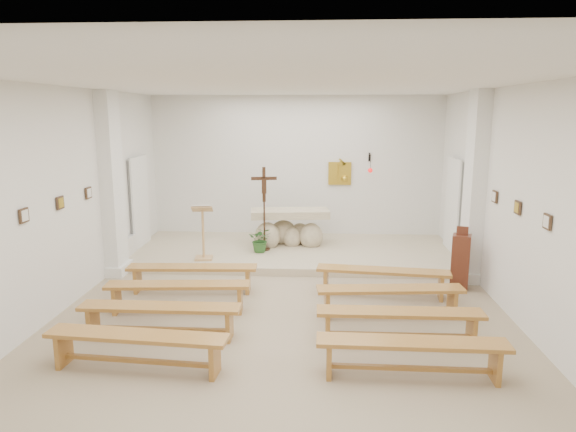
# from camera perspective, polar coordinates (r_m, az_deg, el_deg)

# --- Properties ---
(ground) EXTENTS (7.00, 10.00, 0.00)m
(ground) POSITION_cam_1_polar(r_m,az_deg,el_deg) (8.05, -0.63, -11.17)
(ground) COLOR tan
(ground) RESTS_ON ground
(wall_left) EXTENTS (0.02, 10.00, 3.50)m
(wall_left) POSITION_cam_1_polar(r_m,az_deg,el_deg) (8.54, -24.73, 1.31)
(wall_left) COLOR silver
(wall_left) RESTS_ON ground
(wall_right) EXTENTS (0.02, 10.00, 3.50)m
(wall_right) POSITION_cam_1_polar(r_m,az_deg,el_deg) (8.10, 24.80, 0.81)
(wall_right) COLOR silver
(wall_right) RESTS_ON ground
(wall_back) EXTENTS (7.00, 0.02, 3.50)m
(wall_back) POSITION_cam_1_polar(r_m,az_deg,el_deg) (12.49, 0.93, 5.26)
(wall_back) COLOR silver
(wall_back) RESTS_ON ground
(ceiling) EXTENTS (7.00, 10.00, 0.02)m
(ceiling) POSITION_cam_1_polar(r_m,az_deg,el_deg) (7.44, -0.69, 14.47)
(ceiling) COLOR silver
(ceiling) RESTS_ON wall_back
(sanctuary_platform) EXTENTS (6.98, 3.00, 0.15)m
(sanctuary_platform) POSITION_cam_1_polar(r_m,az_deg,el_deg) (11.34, 0.59, -4.01)
(sanctuary_platform) COLOR #BBAB90
(sanctuary_platform) RESTS_ON ground
(pilaster_left) EXTENTS (0.26, 0.55, 3.50)m
(pilaster_left) POSITION_cam_1_polar(r_m,az_deg,el_deg) (10.28, -18.97, 3.29)
(pilaster_left) COLOR white
(pilaster_left) RESTS_ON ground
(pilaster_right) EXTENTS (0.26, 0.55, 3.50)m
(pilaster_right) POSITION_cam_1_polar(r_m,az_deg,el_deg) (9.93, 20.01, 2.96)
(pilaster_right) COLOR white
(pilaster_right) RESTS_ON ground
(gold_wall_relief) EXTENTS (0.55, 0.04, 0.55)m
(gold_wall_relief) POSITION_cam_1_polar(r_m,az_deg,el_deg) (12.47, 5.77, 4.73)
(gold_wall_relief) COLOR gold
(gold_wall_relief) RESTS_ON wall_back
(sanctuary_lamp) EXTENTS (0.11, 0.36, 0.44)m
(sanctuary_lamp) POSITION_cam_1_polar(r_m,az_deg,el_deg) (12.25, 9.12, 5.27)
(sanctuary_lamp) COLOR black
(sanctuary_lamp) RESTS_ON wall_back
(station_frame_left_front) EXTENTS (0.03, 0.20, 0.20)m
(station_frame_left_front) POSITION_cam_1_polar(r_m,az_deg,el_deg) (7.85, -27.29, 0.05)
(station_frame_left_front) COLOR #3F2B1B
(station_frame_left_front) RESTS_ON wall_left
(station_frame_left_mid) EXTENTS (0.03, 0.20, 0.20)m
(station_frame_left_mid) POSITION_cam_1_polar(r_m,az_deg,el_deg) (8.71, -23.99, 1.35)
(station_frame_left_mid) COLOR #3F2B1B
(station_frame_left_mid) RESTS_ON wall_left
(station_frame_left_rear) EXTENTS (0.03, 0.20, 0.20)m
(station_frame_left_rear) POSITION_cam_1_polar(r_m,az_deg,el_deg) (9.59, -21.30, 2.41)
(station_frame_left_rear) COLOR #3F2B1B
(station_frame_left_rear) RESTS_ON wall_left
(station_frame_right_front) EXTENTS (0.03, 0.20, 0.20)m
(station_frame_right_front) POSITION_cam_1_polar(r_m,az_deg,el_deg) (7.38, 26.86, -0.56)
(station_frame_right_front) COLOR #3F2B1B
(station_frame_right_front) RESTS_ON wall_right
(station_frame_right_mid) EXTENTS (0.03, 0.20, 0.20)m
(station_frame_right_mid) POSITION_cam_1_polar(r_m,az_deg,el_deg) (8.28, 24.15, 0.87)
(station_frame_right_mid) COLOR #3F2B1B
(station_frame_right_mid) RESTS_ON wall_right
(station_frame_right_rear) EXTENTS (0.03, 0.20, 0.20)m
(station_frame_right_rear) POSITION_cam_1_polar(r_m,az_deg,el_deg) (9.21, 21.99, 2.01)
(station_frame_right_rear) COLOR #3F2B1B
(station_frame_right_rear) RESTS_ON wall_right
(radiator_left) EXTENTS (0.10, 0.85, 0.52)m
(radiator_left) POSITION_cam_1_polar(r_m,az_deg,el_deg) (11.22, -17.43, -3.68)
(radiator_left) COLOR silver
(radiator_left) RESTS_ON ground
(radiator_right) EXTENTS (0.10, 0.85, 0.52)m
(radiator_right) POSITION_cam_1_polar(r_m,az_deg,el_deg) (10.90, 18.75, -4.21)
(radiator_right) COLOR silver
(radiator_right) RESTS_ON ground
(altar) EXTENTS (1.79, 0.86, 0.89)m
(altar) POSITION_cam_1_polar(r_m,az_deg,el_deg) (11.55, 0.11, -1.58)
(altar) COLOR beige
(altar) RESTS_ON sanctuary_platform
(lectern) EXTENTS (0.45, 0.40, 1.15)m
(lectern) POSITION_cam_1_polar(r_m,az_deg,el_deg) (10.53, -9.43, -1.76)
(lectern) COLOR tan
(lectern) RESTS_ON sanctuary_platform
(crucifix_stand) EXTENTS (0.55, 0.24, 1.81)m
(crucifix_stand) POSITION_cam_1_polar(r_m,az_deg,el_deg) (11.02, -2.67, 1.50)
(crucifix_stand) COLOR #352111
(crucifix_stand) RESTS_ON sanctuary_platform
(potted_plant) EXTENTS (0.52, 0.45, 0.54)m
(potted_plant) POSITION_cam_1_polar(r_m,az_deg,el_deg) (11.00, -3.06, -2.64)
(potted_plant) COLOR #295923
(potted_plant) RESTS_ON sanctuary_platform
(donation_pedestal) EXTENTS (0.38, 0.38, 1.14)m
(donation_pedestal) POSITION_cam_1_polar(r_m,az_deg,el_deg) (9.61, 18.61, -4.83)
(donation_pedestal) COLOR #5D261A
(donation_pedestal) RESTS_ON ground
(bench_left_front) EXTENTS (2.26, 0.46, 0.47)m
(bench_left_front) POSITION_cam_1_polar(r_m,az_deg,el_deg) (9.15, -10.58, -6.19)
(bench_left_front) COLOR #AC7132
(bench_left_front) RESTS_ON ground
(bench_right_front) EXTENTS (2.27, 0.61, 0.47)m
(bench_right_front) POSITION_cam_1_polar(r_m,az_deg,el_deg) (8.96, 10.47, -6.56)
(bench_right_front) COLOR #AC7132
(bench_right_front) RESTS_ON ground
(bench_left_second) EXTENTS (2.26, 0.52, 0.47)m
(bench_left_second) POSITION_cam_1_polar(r_m,az_deg,el_deg) (8.30, -12.11, -8.11)
(bench_left_second) COLOR #AC7132
(bench_left_second) RESTS_ON ground
(bench_right_second) EXTENTS (2.27, 0.55, 0.47)m
(bench_right_second) POSITION_cam_1_polar(r_m,az_deg,el_deg) (8.09, 11.27, -8.59)
(bench_right_second) COLOR #AC7132
(bench_right_second) RESTS_ON ground
(bench_left_third) EXTENTS (2.24, 0.36, 0.47)m
(bench_left_third) POSITION_cam_1_polar(r_m,az_deg,el_deg) (7.46, -14.01, -10.46)
(bench_left_third) COLOR #AC7132
(bench_left_third) RESTS_ON ground
(bench_right_third) EXTENTS (2.24, 0.36, 0.47)m
(bench_right_third) POSITION_cam_1_polar(r_m,az_deg,el_deg) (7.23, 12.28, -11.10)
(bench_right_third) COLOR #AC7132
(bench_right_third) RESTS_ON ground
(bench_left_fourth) EXTENTS (2.26, 0.54, 0.47)m
(bench_left_fourth) POSITION_cam_1_polar(r_m,az_deg,el_deg) (6.66, -16.43, -13.37)
(bench_left_fourth) COLOR #AC7132
(bench_left_fourth) RESTS_ON ground
(bench_right_fourth) EXTENTS (2.25, 0.39, 0.47)m
(bench_right_fourth) POSITION_cam_1_polar(r_m,az_deg,el_deg) (6.40, 13.59, -14.27)
(bench_right_fourth) COLOR #AC7132
(bench_right_fourth) RESTS_ON ground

